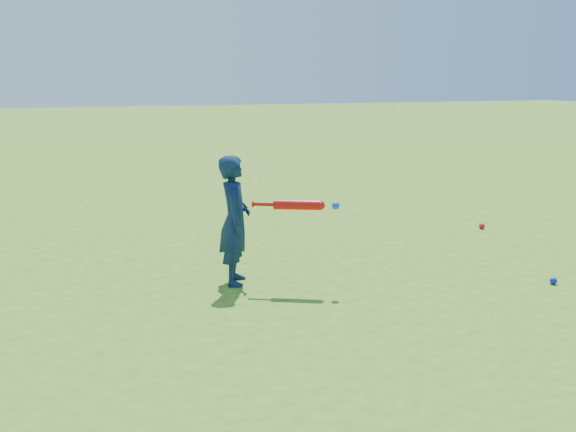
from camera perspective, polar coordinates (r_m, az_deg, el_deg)
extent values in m
plane|color=#3D6E1A|center=(6.40, -1.46, -5.17)|extent=(80.00, 80.00, 0.00)
imported|color=#0E1E44|center=(6.00, -4.76, -0.38)|extent=(0.42, 0.51, 1.22)
sphere|color=red|center=(8.64, 16.85, -0.86)|extent=(0.08, 0.08, 0.08)
sphere|color=#0C1AD4|center=(6.57, 22.53, -5.34)|extent=(0.07, 0.07, 0.07)
cylinder|color=red|center=(5.88, -3.14, 1.08)|extent=(0.04, 0.06, 0.06)
cylinder|color=red|center=(5.87, -2.16, 1.06)|extent=(0.20, 0.12, 0.04)
cylinder|color=red|center=(5.83, 0.79, 1.00)|extent=(0.42, 0.27, 0.09)
sphere|color=red|center=(5.81, 2.87, 0.95)|extent=(0.09, 0.09, 0.09)
sphere|color=blue|center=(5.81, 4.26, 0.92)|extent=(0.07, 0.07, 0.07)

